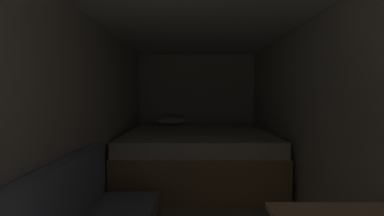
% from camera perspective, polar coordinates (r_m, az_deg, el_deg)
% --- Properties ---
extents(wall_back, '(2.30, 0.05, 2.03)m').
position_cam_1_polar(wall_back, '(5.06, 1.00, 0.02)').
color(wall_back, beige).
rests_on(wall_back, ground).
extents(wall_left, '(0.05, 5.19, 2.03)m').
position_cam_1_polar(wall_left, '(2.66, -23.03, -2.75)').
color(wall_left, beige).
rests_on(wall_left, ground).
extents(wall_right, '(0.05, 5.19, 2.03)m').
position_cam_1_polar(wall_right, '(2.73, 26.42, -2.68)').
color(wall_right, beige).
rests_on(wall_right, ground).
extents(ceiling_slab, '(2.30, 5.19, 0.05)m').
position_cam_1_polar(ceiling_slab, '(2.56, 2.09, 20.87)').
color(ceiling_slab, white).
rests_on(ceiling_slab, wall_left).
extents(bed, '(2.08, 2.09, 0.89)m').
position_cam_1_polar(bed, '(4.04, 1.21, -10.02)').
color(bed, tan).
rests_on(bed, ground).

